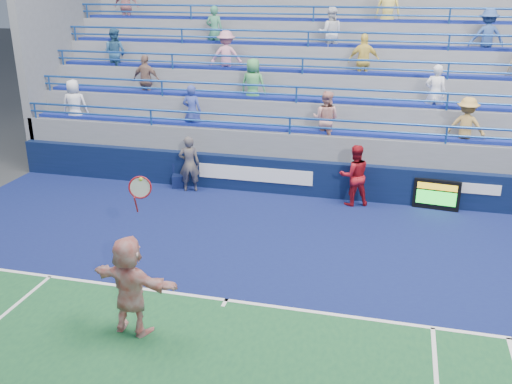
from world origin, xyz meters
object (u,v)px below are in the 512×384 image
(tennis_player, at_px, (130,285))
(line_judge, at_px, (189,164))
(serve_speed_board, at_px, (437,195))
(judge_chair, at_px, (179,180))
(ball_girl, at_px, (354,175))

(tennis_player, height_order, line_judge, tennis_player)
(serve_speed_board, distance_m, line_judge, 7.41)
(serve_speed_board, distance_m, tennis_player, 9.65)
(judge_chair, xyz_separation_m, line_judge, (0.47, -0.25, 0.65))
(tennis_player, bearing_deg, judge_chair, 105.15)
(line_judge, distance_m, ball_girl, 5.05)
(judge_chair, distance_m, tennis_player, 8.02)
(judge_chair, height_order, tennis_player, tennis_player)
(serve_speed_board, height_order, tennis_player, tennis_player)
(tennis_player, xyz_separation_m, ball_girl, (3.43, 7.51, -0.07))
(judge_chair, distance_m, line_judge, 0.84)
(tennis_player, bearing_deg, line_judge, 102.27)
(serve_speed_board, bearing_deg, ball_girl, -175.07)
(serve_speed_board, relative_size, tennis_player, 0.42)
(judge_chair, bearing_deg, ball_girl, -1.99)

